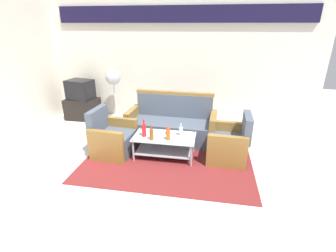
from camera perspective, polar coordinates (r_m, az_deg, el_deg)
The scene contains 15 objects.
ground_plane at distance 3.85m, azimuth -3.97°, elevation -13.84°, with size 14.00×14.00×0.00m, color white.
wall_back at distance 6.16m, azimuth 2.68°, elevation 14.97°, with size 6.52×0.19×2.80m.
rug at distance 4.63m, azimuth 0.23°, elevation -6.94°, with size 2.94×2.28×0.01m, color maroon.
couch at distance 5.16m, azimuth 0.89°, elevation 0.14°, with size 1.83×0.81×0.96m.
armchair_left at distance 4.74m, azimuth -12.59°, elevation -2.93°, with size 0.75×0.81×0.85m.
armchair_right at distance 4.56m, azimuth 13.75°, elevation -4.09°, with size 0.72×0.78×0.85m.
coffee_table at distance 4.50m, azimuth -0.81°, elevation -3.98°, with size 1.10×0.60×0.40m.
bottle_brown at distance 4.28m, azimuth -3.79°, elevation -1.91°, with size 0.07×0.07×0.28m.
bottle_red at distance 4.42m, azimuth -5.52°, elevation -0.93°, with size 0.08×0.08×0.32m.
bottle_orange at distance 4.28m, azimuth 0.05°, elevation -2.01°, with size 0.07×0.07×0.24m.
bottle_clear at distance 4.45m, azimuth 2.96°, elevation -1.14°, with size 0.07×0.07×0.23m.
cup at distance 4.51m, azimuth 0.02°, elevation -1.25°, with size 0.08×0.08×0.10m, color red.
tv_stand at distance 6.72m, azimuth -18.95°, elevation 3.75°, with size 0.80×0.50×0.52m, color black.
television at distance 6.59m, azimuth -19.48°, elevation 7.88°, with size 0.68×0.55×0.48m.
pedestal_fan at distance 6.20m, azimuth -12.42°, elevation 10.19°, with size 0.36×0.36×1.27m.
Camera 1 is at (0.80, -3.00, 2.28)m, focal length 26.57 mm.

